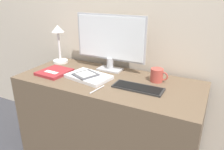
{
  "coord_description": "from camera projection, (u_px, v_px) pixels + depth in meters",
  "views": [
    {
      "loc": [
        0.68,
        -1.05,
        1.3
      ],
      "look_at": [
        0.05,
        0.18,
        0.76
      ],
      "focal_mm": 35.0,
      "sensor_mm": 36.0,
      "label": 1
    }
  ],
  "objects": [
    {
      "name": "ereader",
      "position": [
        86.0,
        74.0,
        1.57
      ],
      "size": [
        0.19,
        0.19,
        0.01
      ],
      "color": "#4C4C51",
      "rests_on": "laptop"
    },
    {
      "name": "monitor",
      "position": [
        110.0,
        41.0,
        1.66
      ],
      "size": [
        0.57,
        0.11,
        0.43
      ],
      "color": "#B7B7BC",
      "rests_on": "desk"
    },
    {
      "name": "desk_lamp",
      "position": [
        59.0,
        41.0,
        1.86
      ],
      "size": [
        0.13,
        0.13,
        0.32
      ],
      "color": "white",
      "rests_on": "desk"
    },
    {
      "name": "pen",
      "position": [
        97.0,
        89.0,
        1.39
      ],
      "size": [
        0.03,
        0.14,
        0.01
      ],
      "color": "silver",
      "rests_on": "desk"
    },
    {
      "name": "wall_back",
      "position": [
        129.0,
        4.0,
        1.67
      ],
      "size": [
        3.6,
        0.05,
        2.4
      ],
      "color": "beige",
      "rests_on": "ground_plane"
    },
    {
      "name": "keyboard",
      "position": [
        138.0,
        88.0,
        1.41
      ],
      "size": [
        0.33,
        0.12,
        0.01
      ],
      "color": "#282828",
      "rests_on": "desk"
    },
    {
      "name": "desk",
      "position": [
        108.0,
        122.0,
        1.69
      ],
      "size": [
        1.32,
        0.57,
        0.7
      ],
      "color": "brown",
      "rests_on": "ground_plane"
    },
    {
      "name": "notebook",
      "position": [
        54.0,
        72.0,
        1.67
      ],
      "size": [
        0.22,
        0.24,
        0.02
      ],
      "color": "maroon",
      "rests_on": "desk"
    },
    {
      "name": "laptop",
      "position": [
        89.0,
        77.0,
        1.58
      ],
      "size": [
        0.34,
        0.25,
        0.02
      ],
      "color": "silver",
      "rests_on": "desk"
    },
    {
      "name": "coffee_mug",
      "position": [
        157.0,
        75.0,
        1.51
      ],
      "size": [
        0.12,
        0.09,
        0.09
      ],
      "color": "#B7473D",
      "rests_on": "desk"
    }
  ]
}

